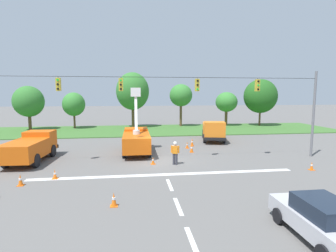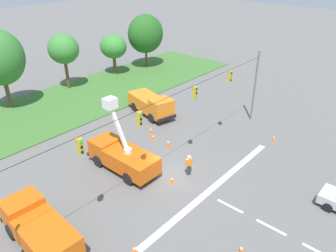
{
  "view_description": "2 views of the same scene",
  "coord_description": "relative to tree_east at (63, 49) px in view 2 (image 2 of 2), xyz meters",
  "views": [
    {
      "loc": [
        -2.02,
        -20.24,
        5.31
      ],
      "look_at": [
        0.98,
        2.79,
        2.48
      ],
      "focal_mm": 28.0,
      "sensor_mm": 36.0,
      "label": 1
    },
    {
      "loc": [
        -15.83,
        -13.65,
        15.26
      ],
      "look_at": [
        2.42,
        2.26,
        2.57
      ],
      "focal_mm": 35.0,
      "sensor_mm": 36.0,
      "label": 2
    }
  ],
  "objects": [
    {
      "name": "ground_plane",
      "position": [
        -5.59,
        -21.9,
        -5.09
      ],
      "size": [
        200.0,
        200.0,
        0.0
      ],
      "primitive_type": "plane",
      "color": "#605E5B"
    },
    {
      "name": "grass_verge",
      "position": [
        -5.59,
        -3.9,
        -5.04
      ],
      "size": [
        56.0,
        12.0,
        0.1
      ],
      "primitive_type": "cube",
      "color": "#3D6B2D",
      "rests_on": "ground"
    },
    {
      "name": "lane_markings",
      "position": [
        -5.59,
        -26.86,
        -5.09
      ],
      "size": [
        17.6,
        15.25,
        0.01
      ],
      "color": "silver",
      "rests_on": "ground"
    },
    {
      "name": "signal_gantry",
      "position": [
        -5.55,
        -21.9,
        -0.51
      ],
      "size": [
        26.2,
        0.33,
        7.2
      ],
      "color": "slate",
      "rests_on": "ground"
    },
    {
      "name": "tree_east",
      "position": [
        0.0,
        0.0,
        0.0
      ],
      "size": [
        3.67,
        3.86,
        6.92
      ],
      "color": "brown",
      "rests_on": "ground"
    },
    {
      "name": "tree_far_east",
      "position": [
        7.68,
        -0.1,
        -1.11
      ],
      "size": [
        3.56,
        3.89,
        5.65
      ],
      "color": "brown",
      "rests_on": "ground"
    },
    {
      "name": "tree_east_end",
      "position": [
        13.18,
        -1.0,
        -0.12
      ],
      "size": [
        5.54,
        4.77,
        7.76
      ],
      "color": "brown",
      "rests_on": "ground"
    },
    {
      "name": "utility_truck_bucket_lift",
      "position": [
        -7.43,
        -18.56,
        -3.79
      ],
      "size": [
        2.41,
        6.26,
        5.89
      ],
      "color": "#D6560F",
      "rests_on": "ground"
    },
    {
      "name": "utility_truck_support_near",
      "position": [
        1.4,
        -13.31,
        -3.86
      ],
      "size": [
        3.6,
        6.41,
        2.35
      ],
      "color": "orange",
      "rests_on": "ground"
    },
    {
      "name": "utility_truck_support_far",
      "position": [
        -15.75,
        -20.57,
        -3.92
      ],
      "size": [
        2.66,
        6.08,
        2.18
      ],
      "color": "#D6560F",
      "rests_on": "ground"
    },
    {
      "name": "road_worker",
      "position": [
        -4.57,
        -23.0,
        -4.09
      ],
      "size": [
        0.62,
        0.36,
        1.77
      ],
      "color": "#383842",
      "rests_on": "ground"
    },
    {
      "name": "traffic_cone_foreground_left",
      "position": [
        -2.41,
        -19.02,
        -4.71
      ],
      "size": [
        0.36,
        0.36,
        0.76
      ],
      "color": "orange",
      "rests_on": "ground"
    },
    {
      "name": "traffic_cone_foreground_right",
      "position": [
        4.75,
        -25.66,
        -4.81
      ],
      "size": [
        0.36,
        0.36,
        0.6
      ],
      "color": "orange",
      "rests_on": "ground"
    },
    {
      "name": "traffic_cone_mid_left",
      "position": [
        -2.44,
        -17.17,
        -4.78
      ],
      "size": [
        0.36,
        0.36,
        0.64
      ],
      "color": "orange",
      "rests_on": "ground"
    },
    {
      "name": "traffic_cone_mid_right",
      "position": [
        0.57,
        -32.06,
        -4.79
      ],
      "size": [
        0.36,
        0.36,
        0.64
      ],
      "color": "orange",
      "rests_on": "ground"
    },
    {
      "name": "traffic_cone_near_bucket",
      "position": [
        -6.23,
        -22.68,
        -4.82
      ],
      "size": [
        0.36,
        0.36,
        0.58
      ],
      "color": "orange",
      "rests_on": "ground"
    },
    {
      "name": "traffic_cone_far_left",
      "position": [
        -8.63,
        -29.97,
        -4.76
      ],
      "size": [
        0.36,
        0.36,
        0.68
      ],
      "color": "orange",
      "rests_on": "ground"
    },
    {
      "name": "traffic_cone_far_right",
      "position": [
        -12.63,
        -25.32,
        -4.8
      ],
      "size": [
        0.36,
        0.36,
        0.61
      ],
      "color": "orange",
      "rests_on": "ground"
    },
    {
      "name": "traffic_cone_centre_line",
      "position": [
        -1.72,
        -16.18,
        -4.69
      ],
      "size": [
        0.36,
        0.36,
        0.81
      ],
      "color": "orange",
      "rests_on": "ground"
    }
  ]
}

